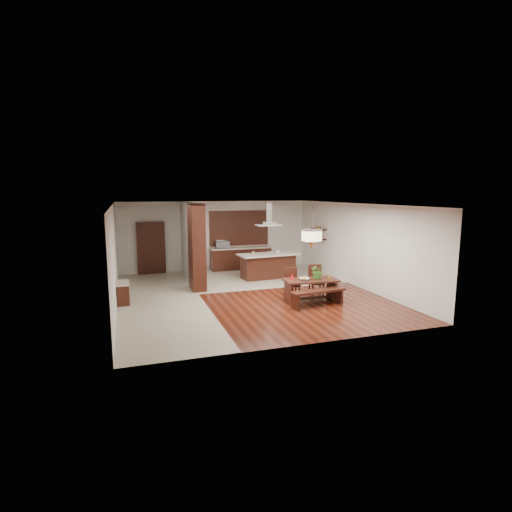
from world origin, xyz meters
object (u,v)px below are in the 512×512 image
object	(u,v)px
fruit_bowl	(304,279)
island_cup	(278,252)
pendant_lantern	(312,227)
range_hood	(268,214)
microwave	(222,244)
dining_bench	(318,298)
hallway_console	(123,293)
dining_table	(311,285)
foliage_plant	(318,271)
dining_chair_left	(292,283)
kitchen_island	(268,265)
dining_chair_right	(317,281)

from	to	relation	value
fruit_bowl	island_cup	size ratio (longest dim) A/B	2.21
pendant_lantern	range_hood	distance (m)	3.49
microwave	fruit_bowl	bearing A→B (deg)	-72.75
dining_bench	pendant_lantern	world-z (taller)	pendant_lantern
microwave	hallway_console	bearing A→B (deg)	-129.58
dining_table	foliage_plant	size ratio (longest dim) A/B	3.40
dining_table	range_hood	distance (m)	4.00
dining_bench	dining_chair_left	xyz separation A→B (m)	(-0.33, 1.10, 0.22)
dining_chair_left	kitchen_island	xyz separation A→B (m)	(0.26, 2.96, 0.02)
island_cup	dining_table	bearing A→B (deg)	-94.54
dining_chair_left	island_cup	xyz separation A→B (m)	(0.64, 2.90, 0.54)
hallway_console	dining_chair_right	bearing A→B (deg)	-10.30
dining_table	dining_chair_right	xyz separation A→B (m)	(0.44, 0.47, -0.00)
pendant_lantern	range_hood	xyz separation A→B (m)	(-0.11, 3.48, 0.22)
hallway_console	kitchen_island	size ratio (longest dim) A/B	0.37
pendant_lantern	kitchen_island	bearing A→B (deg)	91.76
hallway_console	dining_bench	distance (m)	5.78
island_cup	microwave	distance (m)	2.69
pendant_lantern	microwave	size ratio (longest dim) A/B	2.37
pendant_lantern	microwave	xyz separation A→B (m)	(-1.41, 5.52, -1.14)
hallway_console	microwave	world-z (taller)	microwave
island_cup	dining_chair_right	bearing A→B (deg)	-86.78
foliage_plant	range_hood	distance (m)	3.82
foliage_plant	microwave	bearing A→B (deg)	106.49
dining_chair_right	kitchen_island	size ratio (longest dim) A/B	0.41
fruit_bowl	island_cup	bearing A→B (deg)	81.53
hallway_console	island_cup	size ratio (longest dim) A/B	6.63
foliage_plant	microwave	world-z (taller)	microwave
dining_table	dining_chair_left	xyz separation A→B (m)	(-0.37, 0.52, -0.03)
foliage_plant	range_hood	xyz separation A→B (m)	(-0.33, 3.48, 1.54)
pendant_lantern	foliage_plant	size ratio (longest dim) A/B	2.66
island_cup	microwave	xyz separation A→B (m)	(-1.68, 2.10, 0.09)
dining_table	microwave	world-z (taller)	microwave
island_cup	fruit_bowl	bearing A→B (deg)	-98.47
microwave	dining_table	bearing A→B (deg)	-70.17
range_hood	fruit_bowl	bearing A→B (deg)	-92.27
foliage_plant	kitchen_island	size ratio (longest dim) A/B	0.21
pendant_lantern	fruit_bowl	world-z (taller)	pendant_lantern
dining_bench	foliage_plant	xyz separation A→B (m)	(0.27, 0.59, 0.68)
dining_table	foliage_plant	distance (m)	0.48
dining_chair_left	dining_chair_right	world-z (taller)	dining_chair_right
dining_table	island_cup	size ratio (longest dim) A/B	12.59
hallway_console	dining_table	size ratio (longest dim) A/B	0.53
hallway_console	foliage_plant	size ratio (longest dim) A/B	1.79
hallway_console	dining_table	world-z (taller)	dining_table
microwave	dining_bench	bearing A→B (deg)	-71.85
foliage_plant	pendant_lantern	bearing A→B (deg)	-178.85
fruit_bowl	kitchen_island	world-z (taller)	kitchen_island
dining_chair_right	microwave	size ratio (longest dim) A/B	1.79
hallway_console	fruit_bowl	size ratio (longest dim) A/B	3.00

